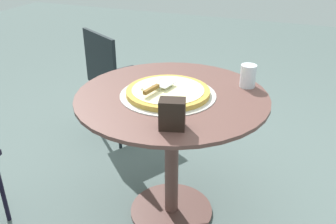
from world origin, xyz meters
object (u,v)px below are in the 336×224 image
(pizza_on_tray, at_px, (168,92))
(napkin_dispenser, at_px, (172,114))
(patio_chair_far, at_px, (116,75))
(patio_table, at_px, (172,128))
(drinking_cup, at_px, (248,76))
(pizza_server, at_px, (157,86))

(pizza_on_tray, height_order, napkin_dispenser, napkin_dispenser)
(pizza_on_tray, height_order, patio_chair_far, patio_chair_far)
(patio_table, distance_m, napkin_dispenser, 0.42)
(patio_table, bearing_deg, drinking_cup, -53.74)
(patio_chair_far, bearing_deg, napkin_dispenser, -140.56)
(drinking_cup, bearing_deg, patio_chair_far, 66.60)
(pizza_on_tray, bearing_deg, pizza_server, 131.51)
(patio_table, height_order, pizza_server, pizza_server)
(patio_chair_far, bearing_deg, pizza_server, -138.68)
(pizza_on_tray, xyz_separation_m, napkin_dispenser, (-0.30, -0.14, 0.05))
(pizza_server, xyz_separation_m, patio_chair_far, (0.73, 0.64, -0.30))
(patio_table, distance_m, patio_chair_far, 0.97)
(drinking_cup, relative_size, napkin_dispenser, 0.91)
(drinking_cup, height_order, patio_chair_far, drinking_cup)
(pizza_server, height_order, napkin_dispenser, napkin_dispenser)
(pizza_on_tray, distance_m, drinking_cup, 0.42)
(napkin_dispenser, distance_m, patio_chair_far, 1.32)
(pizza_on_tray, distance_m, napkin_dispenser, 0.33)
(pizza_on_tray, relative_size, pizza_server, 2.19)
(patio_table, distance_m, pizza_server, 0.25)
(drinking_cup, bearing_deg, napkin_dispenser, 159.58)
(patio_table, relative_size, napkin_dispenser, 7.51)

